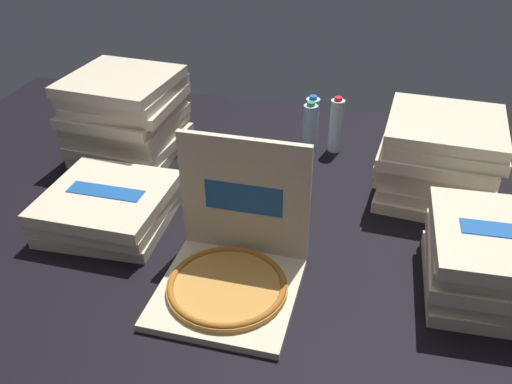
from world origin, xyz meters
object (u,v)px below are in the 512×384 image
at_px(pizza_stack_right_far, 501,261).
at_px(pizza_stack_center_far, 109,207).
at_px(pizza_stack_left_mid, 126,115).
at_px(open_pizza_box, 232,263).
at_px(water_bottle_0, 336,125).
at_px(water_bottle_1, 310,131).
at_px(water_bottle_2, 312,124).
at_px(pizza_stack_right_mid, 440,158).

xyz_separation_m(pizza_stack_right_far, pizza_stack_center_far, (-1.30, 0.03, -0.04)).
height_order(pizza_stack_right_far, pizza_stack_left_mid, pizza_stack_left_mid).
height_order(open_pizza_box, water_bottle_0, open_pizza_box).
relative_size(pizza_stack_left_mid, water_bottle_1, 1.83).
xyz_separation_m(pizza_stack_center_far, water_bottle_1, (0.60, 0.67, 0.05)).
xyz_separation_m(pizza_stack_center_far, water_bottle_0, (0.70, 0.76, 0.05)).
distance_m(open_pizza_box, pizza_stack_right_far, 0.80).
bearing_deg(pizza_stack_left_mid, water_bottle_1, 12.08).
distance_m(open_pizza_box, pizza_stack_left_mid, 0.99).
bearing_deg(water_bottle_0, pizza_stack_center_far, -132.95).
relative_size(open_pizza_box, pizza_stack_right_far, 0.99).
xyz_separation_m(pizza_stack_right_far, water_bottle_0, (-0.60, 0.78, 0.01)).
height_order(open_pizza_box, water_bottle_2, open_pizza_box).
xyz_separation_m(pizza_stack_left_mid, water_bottle_1, (0.76, 0.16, -0.06)).
distance_m(pizza_stack_left_mid, water_bottle_0, 0.90).
xyz_separation_m(pizza_stack_right_far, water_bottle_2, (-0.70, 0.77, 0.01)).
relative_size(pizza_stack_right_far, pizza_stack_right_mid, 0.92).
bearing_deg(pizza_stack_right_mid, open_pizza_box, -130.93).
bearing_deg(water_bottle_0, water_bottle_2, -173.07).
bearing_deg(pizza_stack_center_far, water_bottle_1, 48.25).
relative_size(open_pizza_box, water_bottle_2, 1.74).
xyz_separation_m(pizza_stack_left_mid, water_bottle_2, (0.76, 0.23, -0.06)).
bearing_deg(pizza_stack_left_mid, pizza_stack_center_far, -72.24).
bearing_deg(open_pizza_box, pizza_stack_right_mid, 49.07).
bearing_deg(open_pizza_box, pizza_stack_left_mid, 133.69).
bearing_deg(open_pizza_box, water_bottle_2, 85.20).
bearing_deg(water_bottle_1, pizza_stack_left_mid, -167.92).
height_order(pizza_stack_right_far, pizza_stack_right_mid, pizza_stack_right_mid).
xyz_separation_m(water_bottle_0, water_bottle_2, (-0.10, -0.01, 0.00)).
bearing_deg(pizza_stack_center_far, pizza_stack_right_mid, 23.80).
height_order(open_pizza_box, water_bottle_1, open_pizza_box).
relative_size(pizza_stack_right_far, water_bottle_2, 1.75).
height_order(pizza_stack_left_mid, water_bottle_1, pizza_stack_left_mid).
relative_size(water_bottle_0, water_bottle_2, 1.00).
bearing_deg(water_bottle_2, open_pizza_box, -94.80).
relative_size(open_pizza_box, water_bottle_0, 1.74).
relative_size(open_pizza_box, pizza_stack_right_mid, 0.91).
bearing_deg(pizza_stack_center_far, pizza_stack_right_far, -1.13).
distance_m(pizza_stack_right_mid, water_bottle_1, 0.56).
height_order(water_bottle_0, water_bottle_1, same).
xyz_separation_m(water_bottle_0, water_bottle_1, (-0.10, -0.08, 0.00)).
bearing_deg(water_bottle_1, open_pizza_box, -95.31).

